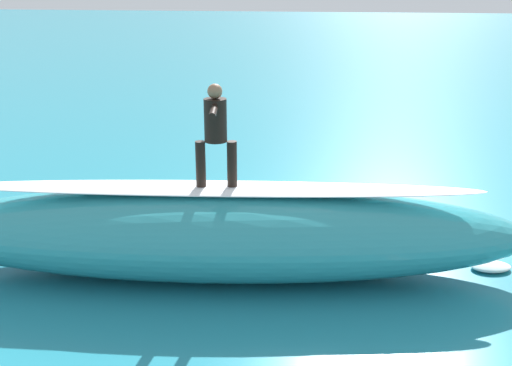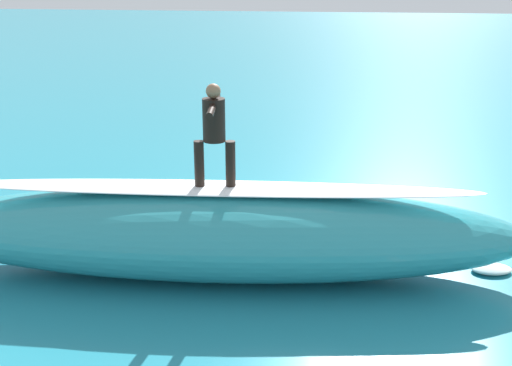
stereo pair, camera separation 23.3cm
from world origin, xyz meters
name	(u,v)px [view 1 (the left image)]	position (x,y,z in m)	size (l,w,h in m)	color
ground_plane	(273,233)	(0.00, 0.00, 0.00)	(120.00, 120.00, 0.00)	teal
wave_crest	(218,233)	(0.72, 1.72, 0.70)	(9.68, 2.14, 1.40)	teal
wave_foam_lip	(217,188)	(0.72, 1.72, 1.44)	(8.23, 0.75, 0.08)	white
surfboard_riding	(217,189)	(0.72, 1.72, 1.44)	(2.20, 0.47, 0.07)	yellow
surfer_riding	(216,128)	(0.72, 1.72, 2.39)	(0.63, 1.50, 1.58)	black
surfboard_paddling	(287,221)	(-0.22, -0.52, 0.04)	(2.28, 0.58, 0.09)	#33B2D1
surfer_paddling	(294,213)	(-0.35, -0.46, 0.23)	(1.69, 0.99, 0.32)	black
foam_patch_near	(491,266)	(-3.65, 1.07, 0.05)	(0.66, 0.43, 0.10)	white
foam_patch_far	(160,206)	(2.40, -0.95, 0.07)	(0.89, 0.69, 0.13)	white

